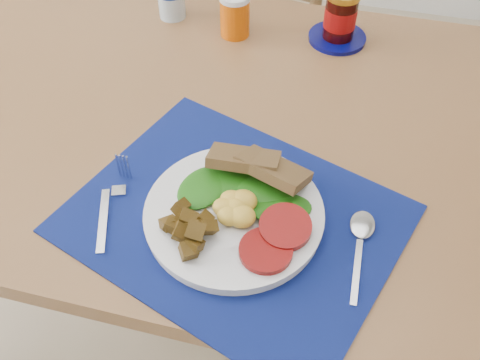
# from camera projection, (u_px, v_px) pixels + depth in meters

# --- Properties ---
(ground) EXTENTS (4.00, 4.00, 0.00)m
(ground) POSITION_uv_depth(u_px,v_px,m) (169.00, 355.00, 1.50)
(ground) COLOR gray
(ground) RESTS_ON ground
(table) EXTENTS (1.40, 0.90, 0.75)m
(table) POSITION_uv_depth(u_px,v_px,m) (169.00, 135.00, 1.13)
(table) COLOR brown
(table) RESTS_ON ground
(chair_far) EXTENTS (0.47, 0.45, 1.10)m
(chair_far) POSITION_uv_depth(u_px,v_px,m) (270.00, 6.00, 1.67)
(chair_far) COLOR brown
(chair_far) RESTS_ON ground
(placemat) EXTENTS (0.61, 0.55, 0.00)m
(placemat) POSITION_uv_depth(u_px,v_px,m) (234.00, 219.00, 0.88)
(placemat) COLOR black
(placemat) RESTS_ON table
(breakfast_plate) EXTENTS (0.29, 0.29, 0.07)m
(breakfast_plate) POSITION_uv_depth(u_px,v_px,m) (230.00, 212.00, 0.86)
(breakfast_plate) COLOR silver
(breakfast_plate) RESTS_ON placemat
(fork) EXTENTS (0.06, 0.19, 0.00)m
(fork) POSITION_uv_depth(u_px,v_px,m) (113.00, 201.00, 0.90)
(fork) COLOR #B2B5BA
(fork) RESTS_ON placemat
(spoon) EXTENTS (0.04, 0.18, 0.01)m
(spoon) POSITION_uv_depth(u_px,v_px,m) (361.00, 239.00, 0.84)
(spoon) COLOR #B2B5BA
(spoon) RESTS_ON placemat
(juice_glass) EXTENTS (0.07, 0.07, 0.09)m
(juice_glass) POSITION_uv_depth(u_px,v_px,m) (235.00, 16.00, 1.20)
(juice_glass) COLOR #C94F05
(juice_glass) RESTS_ON table
(jam_on_saucer) EXTENTS (0.13, 0.13, 0.12)m
(jam_on_saucer) POSITION_uv_depth(u_px,v_px,m) (340.00, 19.00, 1.18)
(jam_on_saucer) COLOR #050751
(jam_on_saucer) RESTS_ON table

